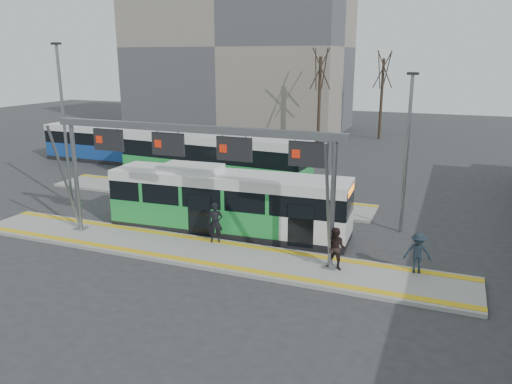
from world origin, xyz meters
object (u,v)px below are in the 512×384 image
hero_bus (228,203)px  passenger_b (336,249)px  gantry (192,151)px  passenger_a (215,223)px  passenger_c (418,253)px

hero_bus → passenger_b: (5.78, -2.72, -0.44)m
gantry → passenger_b: gantry is taller
hero_bus → passenger_a: hero_bus is taller
gantry → passenger_c: size_ratio=8.25×
gantry → passenger_a: gantry is taller
passenger_b → gantry: bearing=-178.7°
passenger_a → passenger_b: 5.61m
passenger_b → passenger_a: bearing=172.5°
hero_bus → passenger_c: hero_bus is taller
gantry → passenger_a: (0.55, 0.85, -3.27)m
hero_bus → gantry: bearing=-99.8°
hero_bus → passenger_b: bearing=-28.4°
gantry → hero_bus: (0.31, 2.64, -2.88)m
hero_bus → passenger_a: (0.24, -1.79, -0.39)m
hero_bus → passenger_a: 1.85m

